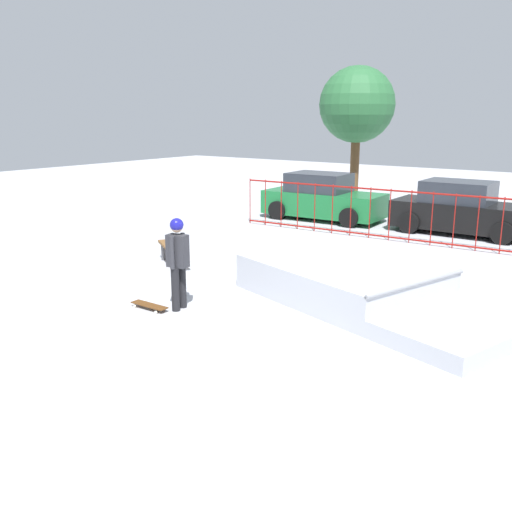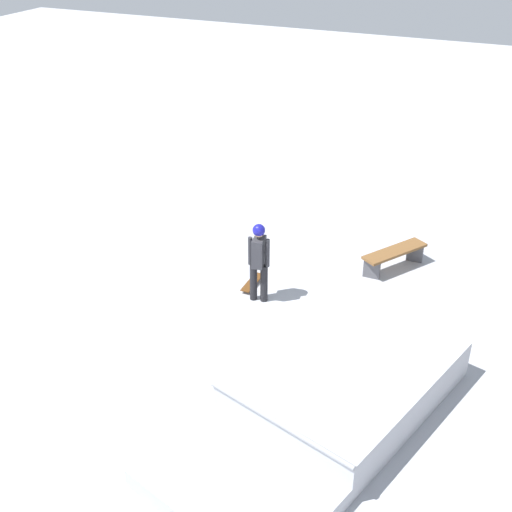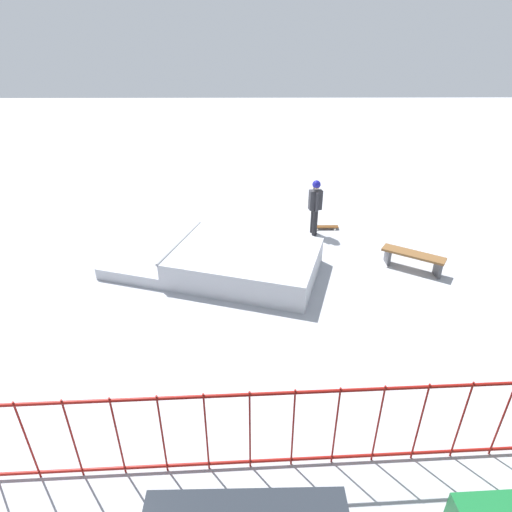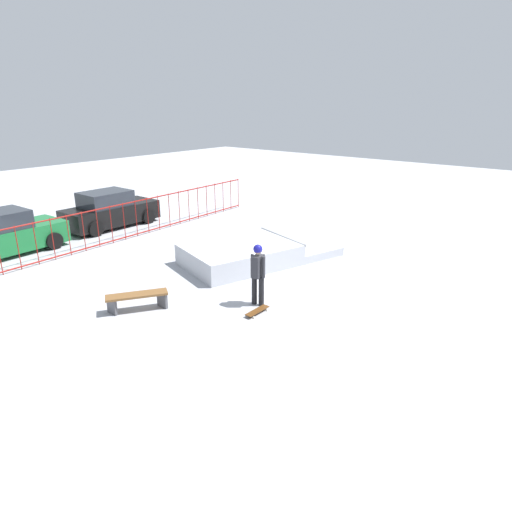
{
  "view_description": "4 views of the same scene",
  "coord_description": "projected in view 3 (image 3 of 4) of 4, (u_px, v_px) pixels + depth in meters",
  "views": [
    {
      "loc": [
        4.8,
        -8.61,
        3.52
      ],
      "look_at": [
        -1.38,
        -0.13,
        0.9
      ],
      "focal_mm": 39.6,
      "sensor_mm": 36.0,
      "label": 1
    },
    {
      "loc": [
        8.06,
        3.11,
        7.41
      ],
      "look_at": [
        -2.27,
        -1.43,
        1.0
      ],
      "focal_mm": 45.94,
      "sensor_mm": 36.0,
      "label": 2
    },
    {
      "loc": [
        -0.35,
        10.71,
        5.72
      ],
      "look_at": [
        -0.44,
        1.21,
        0.6
      ],
      "focal_mm": 30.02,
      "sensor_mm": 36.0,
      "label": 3
    },
    {
      "loc": [
        -10.97,
        -8.45,
        5.3
      ],
      "look_at": [
        -1.15,
        -0.4,
        0.9
      ],
      "focal_mm": 31.51,
      "sensor_mm": 36.0,
      "label": 4
    }
  ],
  "objects": [
    {
      "name": "skate_ramp",
      "position": [
        228.0,
        262.0,
        11.12
      ],
      "size": [
        5.92,
        4.06,
        0.74
      ],
      "rotation": [
        0.0,
        0.0,
        -0.3
      ],
      "color": "#B0B3BB",
      "rests_on": "ground"
    },
    {
      "name": "perimeter_fence",
      "position": [
        228.0,
        431.0,
        5.93
      ],
      "size": [
        12.71,
        0.65,
        1.5
      ],
      "rotation": [
        0.0,
        0.0,
        0.05
      ],
      "color": "maroon",
      "rests_on": "ground"
    },
    {
      "name": "ground_plane",
      "position": [
        240.0,
        254.0,
        12.14
      ],
      "size": [
        60.0,
        60.0,
        0.0
      ],
      "primitive_type": "plane",
      "color": "#A8AAB2"
    },
    {
      "name": "skateboard",
      "position": [
        326.0,
        227.0,
        13.63
      ],
      "size": [
        0.8,
        0.26,
        0.09
      ],
      "rotation": [
        0.0,
        0.0,
        0.01
      ],
      "color": "#593314",
      "rests_on": "ground"
    },
    {
      "name": "skater",
      "position": [
        315.0,
        203.0,
        12.88
      ],
      "size": [
        0.41,
        0.44,
        1.73
      ],
      "rotation": [
        0.0,
        0.0,
        0.16
      ],
      "color": "black",
      "rests_on": "ground"
    },
    {
      "name": "park_bench",
      "position": [
        413.0,
        257.0,
        11.24
      ],
      "size": [
        1.56,
        1.2,
        0.48
      ],
      "rotation": [
        0.0,
        0.0,
        2.57
      ],
      "color": "brown",
      "rests_on": "ground"
    }
  ]
}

